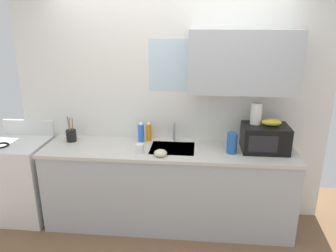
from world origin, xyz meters
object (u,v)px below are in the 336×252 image
at_px(paper_towel_roll, 256,113).
at_px(cereal_canister, 232,143).
at_px(banana_bunch, 272,122).
at_px(small_bowl, 161,153).
at_px(stove_range, 22,179).
at_px(utensil_crock, 71,135).
at_px(mug_white, 140,148).
at_px(dish_soap_bottle_blue, 141,132).
at_px(microwave, 265,138).
at_px(dish_soap_bottle_orange, 149,131).

height_order(paper_towel_roll, cereal_canister, paper_towel_roll).
distance_m(banana_bunch, small_bowl, 1.16).
distance_m(stove_range, utensil_crock, 0.78).
bearing_deg(mug_white, small_bowl, -15.26).
bearing_deg(banana_bunch, paper_towel_roll, 161.57).
bearing_deg(stove_range, paper_towel_roll, 2.16).
relative_size(dish_soap_bottle_blue, mug_white, 2.48).
bearing_deg(banana_bunch, dish_soap_bottle_blue, 174.43).
xyz_separation_m(stove_range, banana_bunch, (2.71, 0.05, 0.75)).
relative_size(banana_bunch, paper_towel_roll, 0.91).
bearing_deg(microwave, mug_white, -171.53).
height_order(utensil_crock, small_bowl, utensil_crock).
relative_size(utensil_crock, small_bowl, 2.20).
height_order(microwave, small_bowl, microwave).
distance_m(dish_soap_bottle_orange, cereal_canister, 0.93).
bearing_deg(stove_range, mug_white, -5.87).
height_order(mug_white, small_bowl, mug_white).
bearing_deg(paper_towel_roll, stove_range, -177.84).
bearing_deg(microwave, utensil_crock, 178.04).
xyz_separation_m(microwave, paper_towel_roll, (-0.10, 0.05, 0.24)).
height_order(dish_soap_bottle_orange, utensil_crock, utensil_crock).
distance_m(stove_range, mug_white, 1.49).
xyz_separation_m(banana_bunch, utensil_crock, (-2.13, 0.07, -0.23)).
bearing_deg(cereal_canister, dish_soap_bottle_blue, 166.48).
relative_size(paper_towel_roll, small_bowl, 1.69).
distance_m(stove_range, banana_bunch, 2.81).
bearing_deg(banana_bunch, stove_range, -179.02).
relative_size(mug_white, small_bowl, 0.73).
relative_size(dish_soap_bottle_orange, dish_soap_bottle_blue, 0.98).
relative_size(dish_soap_bottle_orange, mug_white, 2.44).
height_order(dish_soap_bottle_blue, utensil_crock, utensil_crock).
relative_size(paper_towel_roll, cereal_canister, 1.04).
xyz_separation_m(cereal_canister, mug_white, (-0.93, -0.09, -0.06)).
xyz_separation_m(banana_bunch, small_bowl, (-1.10, -0.25, -0.27)).
distance_m(cereal_canister, mug_white, 0.93).
distance_m(dish_soap_bottle_blue, mug_white, 0.33).
height_order(microwave, paper_towel_roll, paper_towel_roll).
xyz_separation_m(banana_bunch, cereal_canister, (-0.39, -0.10, -0.20)).
xyz_separation_m(paper_towel_roll, utensil_crock, (-1.98, 0.02, -0.31)).
bearing_deg(utensil_crock, cereal_canister, -5.57).
height_order(banana_bunch, mug_white, banana_bunch).
relative_size(stove_range, microwave, 2.35).
bearing_deg(dish_soap_bottle_orange, banana_bunch, -7.46).
bearing_deg(banana_bunch, mug_white, -171.78).
xyz_separation_m(banana_bunch, paper_towel_roll, (-0.15, 0.05, 0.08)).
bearing_deg(paper_towel_roll, dish_soap_bottle_blue, 176.10).
distance_m(banana_bunch, dish_soap_bottle_orange, 1.30).
bearing_deg(dish_soap_bottle_blue, mug_white, -82.85).
height_order(cereal_canister, utensil_crock, utensil_crock).
distance_m(paper_towel_roll, dish_soap_bottle_blue, 1.24).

